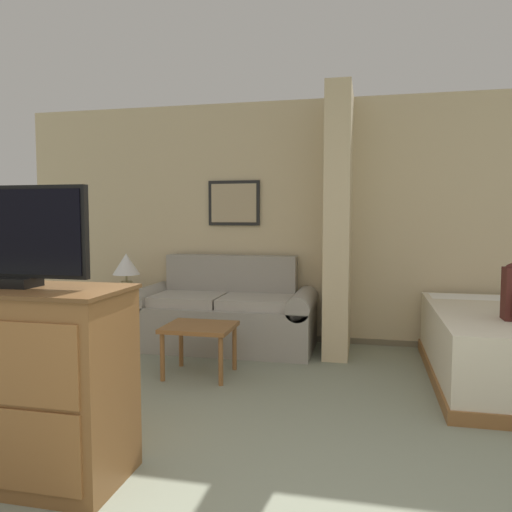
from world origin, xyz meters
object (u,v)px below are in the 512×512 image
(couch, at_px, (224,315))
(tv_dresser, at_px, (17,382))
(tv, at_px, (12,237))
(table_lamp, at_px, (126,266))
(coffee_table, at_px, (200,332))

(couch, bearing_deg, tv_dresser, -96.64)
(couch, xyz_separation_m, tv, (-0.32, -2.75, 0.92))
(couch, distance_m, table_lamp, 1.21)
(table_lamp, bearing_deg, tv, -73.96)
(coffee_table, xyz_separation_m, tv_dresser, (-0.38, -1.79, 0.12))
(couch, bearing_deg, table_lamp, 179.27)
(coffee_table, distance_m, tv_dresser, 1.83)
(coffee_table, height_order, table_lamp, table_lamp)
(table_lamp, bearing_deg, tv_dresser, -73.97)
(coffee_table, relative_size, tv_dresser, 0.50)
(tv_dresser, bearing_deg, couch, 83.36)
(tv_dresser, height_order, tv, tv)
(table_lamp, relative_size, tv, 0.50)
(couch, xyz_separation_m, coffee_table, (0.06, -0.96, 0.04))
(table_lamp, distance_m, tv_dresser, 2.89)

